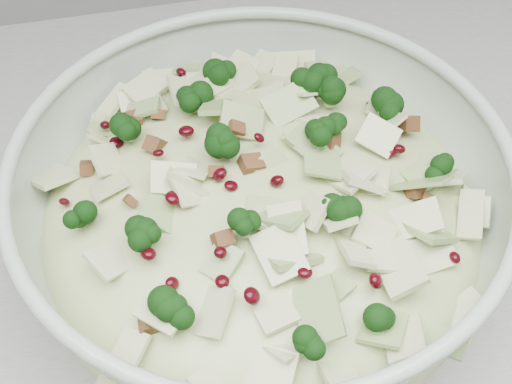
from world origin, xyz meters
TOP-DOWN VIEW (x-y plane):
  - mixing_bowl at (0.51, 1.60)m, footprint 0.36×0.36m
  - salad at (0.51, 1.60)m, footprint 0.31×0.31m

SIDE VIEW (x-z plane):
  - mixing_bowl at x=0.51m, z-range 0.90..1.04m
  - salad at x=0.51m, z-range 0.92..1.06m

